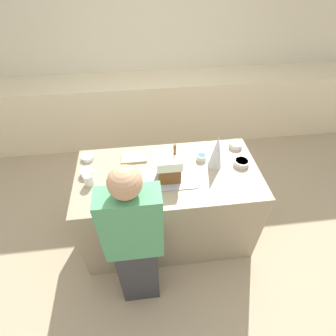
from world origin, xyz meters
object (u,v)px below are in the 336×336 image
(candy_bowl_front_corner, at_px, (241,162))
(gingerbread_house, at_px, (169,167))
(person, at_px, (135,244))
(candy_bowl_beside_tree, at_px, (202,157))
(candy_bowl_behind_tray, at_px, (236,144))
(candy_bowl_near_tray_right, at_px, (88,157))
(candy_bowl_far_right, at_px, (86,172))
(decorative_tree, at_px, (217,151))
(mug, at_px, (89,180))
(cookbook, at_px, (134,157))
(baking_tray, at_px, (169,178))

(candy_bowl_front_corner, bearing_deg, gingerbread_house, -171.99)
(person, bearing_deg, candy_bowl_beside_tree, 49.10)
(gingerbread_house, height_order, candy_bowl_behind_tray, gingerbread_house)
(candy_bowl_near_tray_right, xyz_separation_m, candy_bowl_far_right, (0.01, -0.21, 0.01))
(decorative_tree, height_order, candy_bowl_behind_tray, decorative_tree)
(candy_bowl_near_tray_right, relative_size, candy_bowl_behind_tray, 0.93)
(candy_bowl_beside_tree, xyz_separation_m, candy_bowl_near_tray_right, (-1.05, 0.13, -0.01))
(candy_bowl_behind_tray, relative_size, mug, 1.23)
(decorative_tree, relative_size, candy_bowl_behind_tray, 2.63)
(decorative_tree, distance_m, candy_bowl_behind_tray, 0.40)
(cookbook, distance_m, person, 0.85)
(baking_tray, height_order, cookbook, cookbook)
(candy_bowl_near_tray_right, distance_m, mug, 0.34)
(candy_bowl_far_right, xyz_separation_m, mug, (0.03, -0.12, 0.02))
(candy_bowl_near_tray_right, bearing_deg, candy_bowl_behind_tray, 0.51)
(candy_bowl_front_corner, height_order, person, person)
(candy_bowl_front_corner, relative_size, candy_bowl_behind_tray, 1.09)
(baking_tray, height_order, candy_bowl_far_right, candy_bowl_far_right)
(candy_bowl_front_corner, bearing_deg, mug, -176.38)
(gingerbread_house, xyz_separation_m, candy_bowl_front_corner, (0.68, 0.10, -0.11))
(candy_bowl_front_corner, distance_m, person, 1.19)
(mug, bearing_deg, candy_bowl_front_corner, 3.62)
(person, bearing_deg, cookbook, 88.30)
(person, bearing_deg, mug, 122.80)
(candy_bowl_front_corner, relative_size, cookbook, 0.59)
(decorative_tree, distance_m, person, 1.03)
(candy_bowl_far_right, distance_m, person, 0.79)
(decorative_tree, xyz_separation_m, person, (-0.75, -0.65, -0.27))
(person, bearing_deg, candy_bowl_near_tray_right, 114.46)
(gingerbread_house, bearing_deg, candy_bowl_beside_tree, 32.17)
(decorative_tree, relative_size, candy_bowl_beside_tree, 3.67)
(baking_tray, distance_m, candy_bowl_near_tray_right, 0.80)
(candy_bowl_front_corner, bearing_deg, decorative_tree, 177.01)
(person, bearing_deg, candy_bowl_far_right, 120.17)
(baking_tray, xyz_separation_m, candy_bowl_near_tray_right, (-0.72, 0.34, 0.02))
(cookbook, xyz_separation_m, person, (-0.02, -0.84, -0.11))
(candy_bowl_front_corner, distance_m, candy_bowl_far_right, 1.39)
(candy_bowl_far_right, bearing_deg, candy_bowl_near_tray_right, 93.27)
(candy_bowl_near_tray_right, distance_m, cookbook, 0.43)
(decorative_tree, xyz_separation_m, candy_bowl_front_corner, (0.25, -0.01, -0.14))
(decorative_tree, bearing_deg, mug, -174.91)
(candy_bowl_front_corner, height_order, candy_bowl_far_right, candy_bowl_far_right)
(decorative_tree, relative_size, candy_bowl_near_tray_right, 2.83)
(baking_tray, xyz_separation_m, candy_bowl_far_right, (-0.71, 0.13, 0.03))
(candy_bowl_beside_tree, distance_m, person, 1.00)
(gingerbread_house, relative_size, candy_bowl_front_corner, 2.38)
(gingerbread_house, distance_m, candy_bowl_behind_tray, 0.80)
(cookbook, height_order, mug, mug)
(mug, bearing_deg, decorative_tree, 5.09)
(gingerbread_house, xyz_separation_m, candy_bowl_behind_tray, (0.71, 0.35, -0.11))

